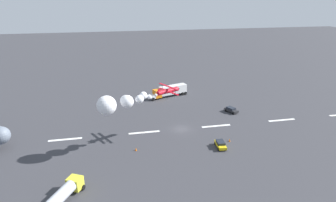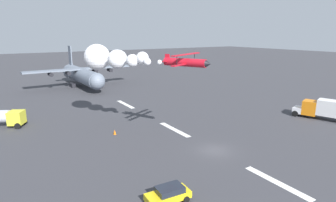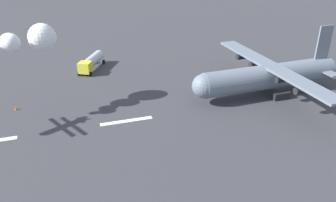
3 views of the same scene
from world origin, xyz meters
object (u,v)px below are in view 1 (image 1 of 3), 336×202
object	(u,v)px
semi_truck_orange	(169,91)
traffic_cone_far	(136,149)
followme_car_yellow	(231,110)
fuel_tanker_truck	(64,193)
traffic_cone_near	(230,140)
stunt_biplane_red	(121,102)
airport_staff_sedan	(221,144)

from	to	relation	value
semi_truck_orange	traffic_cone_far	size ratio (longest dim) A/B	18.76
followme_car_yellow	traffic_cone_far	bearing A→B (deg)	30.04
fuel_tanker_truck	traffic_cone_near	xyz separation A→B (m)	(-36.39, -15.10, -1.37)
followme_car_yellow	traffic_cone_near	distance (m)	19.46
semi_truck_orange	traffic_cone_near	xyz separation A→B (m)	(-7.25, 35.88, -1.74)
semi_truck_orange	traffic_cone_near	size ratio (longest dim) A/B	18.76
stunt_biplane_red	semi_truck_orange	size ratio (longest dim) A/B	1.44
semi_truck_orange	airport_staff_sedan	size ratio (longest dim) A/B	3.28
stunt_biplane_red	traffic_cone_near	size ratio (longest dim) A/B	27.09
stunt_biplane_red	fuel_tanker_truck	xyz separation A→B (m)	(11.01, 16.42, -9.77)
fuel_tanker_truck	traffic_cone_near	bearing A→B (deg)	-157.47
semi_truck_orange	traffic_cone_near	bearing A→B (deg)	101.43
stunt_biplane_red	airport_staff_sedan	distance (m)	24.86
semi_truck_orange	fuel_tanker_truck	xyz separation A→B (m)	(29.14, 50.98, -0.38)
traffic_cone_near	traffic_cone_far	xyz separation A→B (m)	(22.62, -0.13, 0.00)
fuel_tanker_truck	traffic_cone_far	size ratio (longest dim) A/B	11.91
semi_truck_orange	fuel_tanker_truck	size ratio (longest dim) A/B	1.57
airport_staff_sedan	traffic_cone_far	size ratio (longest dim) A/B	5.72
semi_truck_orange	airport_staff_sedan	distance (m)	38.42
fuel_tanker_truck	traffic_cone_far	world-z (taller)	fuel_tanker_truck
followme_car_yellow	traffic_cone_far	size ratio (longest dim) A/B	6.12
followme_car_yellow	traffic_cone_near	size ratio (longest dim) A/B	6.12
stunt_biplane_red	airport_staff_sedan	size ratio (longest dim) A/B	4.74
followme_car_yellow	airport_staff_sedan	size ratio (longest dim) A/B	1.07
semi_truck_orange	fuel_tanker_truck	bearing A→B (deg)	60.25
stunt_biplane_red	followme_car_yellow	distance (m)	38.64
airport_staff_sedan	traffic_cone_far	bearing A→B (deg)	-7.15
fuel_tanker_truck	traffic_cone_near	distance (m)	39.42
airport_staff_sedan	traffic_cone_far	world-z (taller)	airport_staff_sedan
airport_staff_sedan	semi_truck_orange	bearing A→B (deg)	-83.99
followme_car_yellow	airport_staff_sedan	bearing A→B (deg)	60.99
fuel_tanker_truck	followme_car_yellow	bearing A→B (deg)	-143.42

